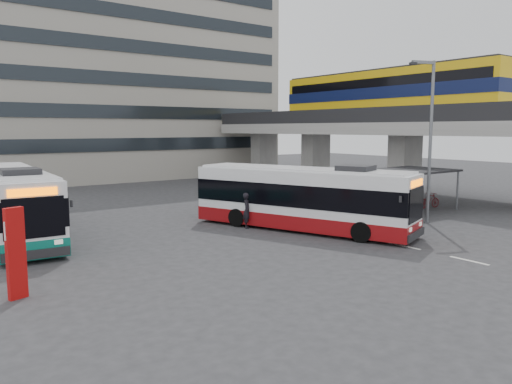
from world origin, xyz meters
TOP-DOWN VIEW (x-y plane):
  - ground at (0.00, 0.00)m, footprint 120.00×120.00m
  - viaduct at (17.00, 11.10)m, footprint 8.00×32.00m
  - bike_shelter at (8.47, 3.00)m, footprint 10.00×4.00m
  - office_block at (6.00, 36.00)m, footprint 30.00×15.00m
  - road_markings at (2.50, -3.00)m, footprint 0.15×7.60m
  - bus_main at (1.33, 2.38)m, footprint 6.28×11.50m
  - bus_teal at (-10.66, 9.13)m, footprint 3.26×11.71m
  - pedestrian at (-0.67, 4.30)m, footprint 0.75×0.80m
  - lamp_post at (7.86, -0.30)m, footprint 1.45×0.67m
  - sign_totem_south at (-12.40, -0.30)m, footprint 0.58×0.34m

SIDE VIEW (x-z plane):
  - ground at x=0.00m, z-range 0.00..0.00m
  - road_markings at x=2.50m, z-range 0.00..0.01m
  - pedestrian at x=-0.67m, z-range 0.00..1.83m
  - sign_totem_south at x=-12.40m, z-range 0.04..2.81m
  - bike_shelter at x=8.47m, z-range 0.17..2.71m
  - bus_main at x=1.33m, z-range -0.12..3.24m
  - bus_teal at x=-10.66m, z-range -0.12..3.30m
  - lamp_post at x=7.86m, z-range 0.60..9.17m
  - viaduct at x=17.00m, z-range 1.39..11.07m
  - office_block at x=6.00m, z-range 0.00..25.00m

